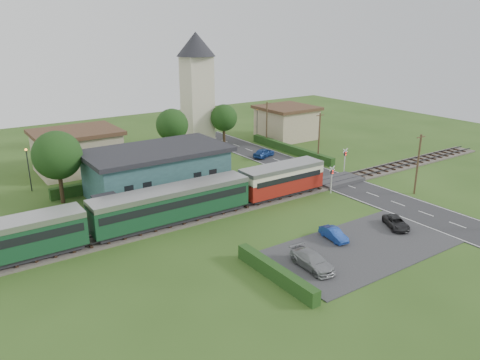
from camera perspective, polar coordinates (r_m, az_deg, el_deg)
ground at (r=51.32m, az=5.61°, el=-2.86°), size 120.00×120.00×0.00m
railway_track at (r=52.72m, az=4.22°, el=-2.11°), size 76.00×3.20×0.49m
road at (r=57.91m, az=13.23°, el=-0.75°), size 6.00×70.00×0.05m
car_park at (r=42.56m, az=14.51°, el=-7.98°), size 17.00×9.00×0.08m
crossing_deck at (r=59.13m, az=11.83°, el=-0.05°), size 6.20×3.40×0.45m
platform at (r=50.10m, az=-7.10°, el=-3.18°), size 30.00×3.00×0.45m
equipment_hut at (r=46.73m, az=-15.89°, el=-3.39°), size 2.30×2.30×2.55m
station_building at (r=54.24m, az=-10.04°, el=1.13°), size 16.00×9.00×5.30m
train at (r=44.46m, az=-11.89°, el=-3.60°), size 43.20×2.90×3.40m
church_tower at (r=74.29m, az=-5.29°, el=11.89°), size 6.00×6.00×17.60m
house_west at (r=65.41m, az=-19.23°, el=3.43°), size 10.80×8.80×5.50m
house_east at (r=80.65m, az=5.69°, el=7.04°), size 8.80×8.80×5.50m
hedge_carpark at (r=36.32m, az=4.39°, el=-11.22°), size 0.80×9.00×1.20m
hedge_roadside at (r=71.53m, az=6.17°, el=3.76°), size 0.80×18.00×1.20m
hedge_station at (r=58.81m, az=-11.78°, el=0.29°), size 22.00×0.80×1.30m
tree_a at (r=53.27m, az=-21.39°, el=2.82°), size 5.20×5.20×8.00m
tree_b at (r=67.51m, az=-8.27°, el=6.65°), size 4.60×4.60×7.34m
tree_c at (r=74.10m, az=-1.98°, el=7.58°), size 4.20×4.20×6.78m
utility_pole_b at (r=56.53m, az=20.86°, el=1.88°), size 1.40×0.22×7.00m
utility_pole_c at (r=66.52m, az=9.61°, el=5.18°), size 1.40×0.22×7.00m
utility_pole_d at (r=75.39m, az=3.28°, el=6.95°), size 1.40×0.22×7.00m
crossing_signal_near at (r=54.48m, az=11.13°, el=0.53°), size 0.84×0.28×3.28m
crossing_signal_far at (r=62.67m, az=12.68°, el=2.77°), size 0.84×0.28×3.28m
streetlamp_west at (r=59.20m, az=-24.40°, el=1.55°), size 0.30×0.30×5.15m
streetlamp_east at (r=80.48m, az=2.11°, el=7.27°), size 0.30×0.30×5.15m
car_on_road at (r=68.77m, az=2.93°, el=3.35°), size 4.23×2.81×1.34m
car_park_blue at (r=43.25m, az=11.35°, el=-6.47°), size 1.54×3.32×1.05m
car_park_silver at (r=38.15m, az=8.81°, el=-9.66°), size 2.04×4.48×1.27m
car_park_dark at (r=47.24m, az=18.51°, el=-4.95°), size 3.18×3.91×0.99m
pedestrian_near at (r=51.87m, az=-1.36°, el=-1.08°), size 0.68×0.58×1.59m
pedestrian_far at (r=47.38m, az=-15.16°, el=-3.68°), size 0.72×0.86×1.57m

